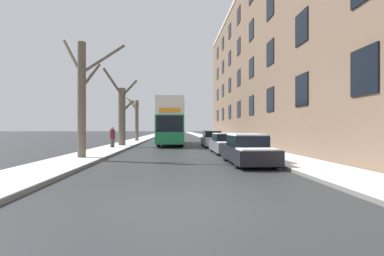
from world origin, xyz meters
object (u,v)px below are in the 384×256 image
at_px(bare_tree_left_2, 136,118).
at_px(double_decker_bus, 171,120).
at_px(bare_tree_left_1, 122,114).
at_px(parked_car_2, 212,139).
at_px(bare_tree_left_0, 83,96).
at_px(parked_car_1, 225,144).
at_px(pedestrian_left_sidewalk, 112,137).
at_px(parked_car_0, 247,150).

height_order(bare_tree_left_2, double_decker_bus, bare_tree_left_2).
xyz_separation_m(bare_tree_left_1, bare_tree_left_2, (-0.07, 9.27, -0.04)).
distance_m(bare_tree_left_1, parked_car_2, 8.70).
xyz_separation_m(bare_tree_left_0, parked_car_2, (8.42, 9.68, -2.75)).
relative_size(parked_car_1, pedestrian_left_sidewalk, 2.39).
bearing_deg(parked_car_0, bare_tree_left_0, 165.83).
distance_m(bare_tree_left_0, bare_tree_left_2, 19.19).
height_order(bare_tree_left_1, pedestrian_left_sidewalk, bare_tree_left_1).
bearing_deg(pedestrian_left_sidewalk, parked_car_1, -76.87).
bearing_deg(parked_car_2, parked_car_1, -90.00).
height_order(double_decker_bus, parked_car_0, double_decker_bus).
distance_m(parked_car_0, parked_car_1, 5.43).
bearing_deg(pedestrian_left_sidewalk, parked_car_2, -36.63).
bearing_deg(double_decker_bus, bare_tree_left_0, -109.02).
relative_size(bare_tree_left_2, parked_car_2, 1.39).
relative_size(bare_tree_left_1, pedestrian_left_sidewalk, 3.83).
relative_size(bare_tree_left_1, parked_car_0, 1.70).
xyz_separation_m(double_decker_bus, pedestrian_left_sidewalk, (-4.70, -5.69, -1.54)).
relative_size(parked_car_0, parked_car_1, 0.94).
distance_m(bare_tree_left_0, parked_car_1, 9.47).
height_order(bare_tree_left_1, double_decker_bus, bare_tree_left_1).
relative_size(bare_tree_left_2, pedestrian_left_sidewalk, 3.19).
bearing_deg(parked_car_0, bare_tree_left_1, 124.79).
distance_m(bare_tree_left_2, parked_car_2, 12.92).
bearing_deg(bare_tree_left_2, pedestrian_left_sidewalk, -90.87).
bearing_deg(parked_car_2, double_decker_bus, 139.10).
distance_m(bare_tree_left_2, parked_car_0, 23.04).
relative_size(bare_tree_left_2, parked_car_1, 1.33).
xyz_separation_m(bare_tree_left_2, parked_car_0, (8.44, -21.32, -2.34)).
bearing_deg(bare_tree_left_1, parked_car_2, -1.61).
distance_m(bare_tree_left_2, pedestrian_left_sidewalk, 11.97).
bearing_deg(bare_tree_left_0, parked_car_0, -14.17).
bearing_deg(parked_car_2, bare_tree_left_0, -131.03).
relative_size(parked_car_2, pedestrian_left_sidewalk, 2.29).
xyz_separation_m(double_decker_bus, parked_car_0, (3.92, -15.20, -1.90)).
relative_size(double_decker_bus, pedestrian_left_sidewalk, 5.83).
xyz_separation_m(bare_tree_left_0, parked_car_1, (8.42, 3.31, -2.80)).
bearing_deg(double_decker_bus, bare_tree_left_1, -144.65).
bearing_deg(bare_tree_left_2, parked_car_0, -68.40).
distance_m(bare_tree_left_2, parked_car_1, 18.14).
bearing_deg(bare_tree_left_1, bare_tree_left_0, -90.33).
xyz_separation_m(bare_tree_left_1, parked_car_0, (8.37, -12.04, -2.38)).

